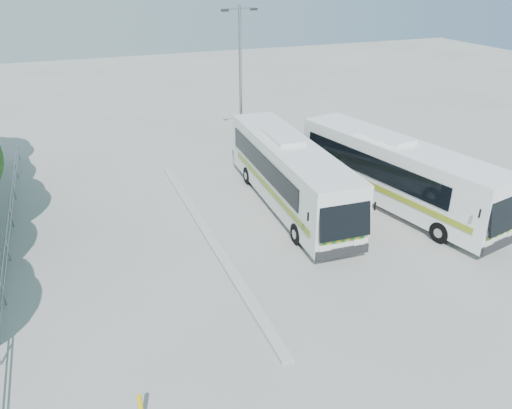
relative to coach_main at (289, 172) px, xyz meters
name	(u,v)px	position (x,y,z in m)	size (l,w,h in m)	color
ground	(278,249)	(-2.13, -3.57, -1.68)	(100.00, 100.00, 0.00)	#ABABA5
kerb_divider	(209,235)	(-4.43, -1.57, -1.60)	(0.40, 16.00, 0.15)	#B2B2AD
railing	(8,233)	(-12.13, 0.43, -0.94)	(0.06, 22.00, 1.00)	gray
coach_main	(289,172)	(0.00, 0.00, 0.00)	(2.83, 11.14, 3.06)	silver
coach_adjacent	(396,172)	(4.61, -1.82, 0.02)	(4.44, 11.37, 3.09)	white
lamppost	(240,77)	(0.25, 7.22, 3.00)	(2.07, 0.39, 8.47)	#92949A
bollard	(141,409)	(-8.68, -10.04, -1.23)	(0.13, 0.13, 0.90)	gold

